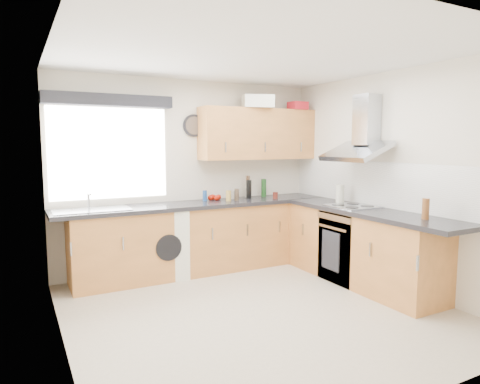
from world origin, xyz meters
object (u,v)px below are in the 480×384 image
oven (351,246)px  extractor_hood (361,135)px  upper_cabinets (258,134)px  washing_machine (161,243)px

oven → extractor_hood: bearing=-0.0°
oven → upper_cabinets: bearing=112.5°
oven → extractor_hood: (0.10, -0.00, 1.34)m
oven → extractor_hood: 1.35m
washing_machine → extractor_hood: bearing=-22.9°
oven → washing_machine: (-2.01, 1.22, 0.01)m
extractor_hood → washing_machine: size_ratio=0.89×
extractor_hood → upper_cabinets: (-0.65, 1.33, 0.03)m
oven → extractor_hood: size_ratio=1.09×
oven → upper_cabinets: size_ratio=0.50×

